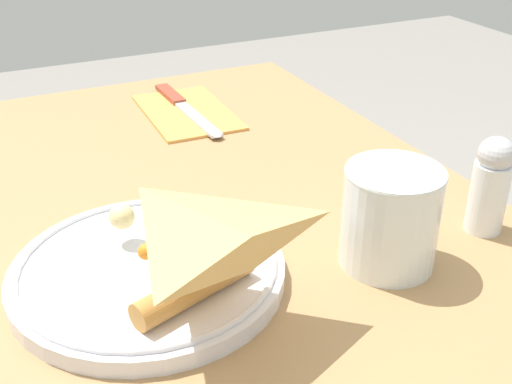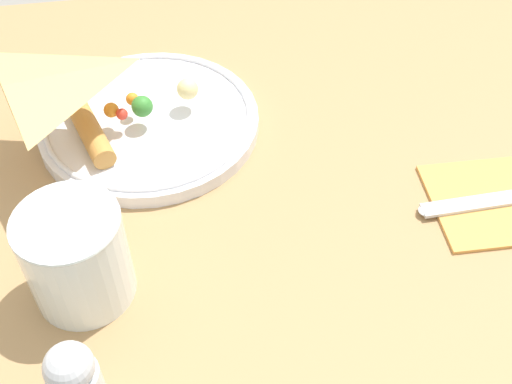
{
  "view_description": "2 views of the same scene",
  "coord_description": "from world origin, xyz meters",
  "px_view_note": "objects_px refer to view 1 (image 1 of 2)",
  "views": [
    {
      "loc": [
        0.51,
        -0.16,
        1.05
      ],
      "look_at": [
        -0.02,
        0.09,
        0.73
      ],
      "focal_mm": 45.0,
      "sensor_mm": 36.0,
      "label": 1
    },
    {
      "loc": [
        0.02,
        0.5,
        1.19
      ],
      "look_at": [
        -0.05,
        0.1,
        0.75
      ],
      "focal_mm": 45.0,
      "sensor_mm": 36.0,
      "label": 2
    }
  ],
  "objects_px": {
    "dining_table": "(191,336)",
    "plate_pizza": "(149,267)",
    "napkin_folded": "(187,112)",
    "butter_knife": "(184,106)",
    "salt_shaker": "(490,185)",
    "milk_glass": "(390,221)"
  },
  "relations": [
    {
      "from": "milk_glass",
      "to": "salt_shaker",
      "type": "bearing_deg",
      "value": 92.55
    },
    {
      "from": "dining_table",
      "to": "napkin_folded",
      "type": "relative_size",
      "value": 5.12
    },
    {
      "from": "plate_pizza",
      "to": "milk_glass",
      "type": "relative_size",
      "value": 2.56
    },
    {
      "from": "salt_shaker",
      "to": "napkin_folded",
      "type": "bearing_deg",
      "value": -159.41
    },
    {
      "from": "plate_pizza",
      "to": "butter_knife",
      "type": "height_order",
      "value": "plate_pizza"
    },
    {
      "from": "plate_pizza",
      "to": "salt_shaker",
      "type": "height_order",
      "value": "salt_shaker"
    },
    {
      "from": "dining_table",
      "to": "plate_pizza",
      "type": "xyz_separation_m",
      "value": [
        0.05,
        -0.05,
        0.13
      ]
    },
    {
      "from": "plate_pizza",
      "to": "napkin_folded",
      "type": "distance_m",
      "value": 0.41
    },
    {
      "from": "dining_table",
      "to": "milk_glass",
      "type": "distance_m",
      "value": 0.25
    },
    {
      "from": "butter_knife",
      "to": "salt_shaker",
      "type": "relative_size",
      "value": 2.21
    },
    {
      "from": "plate_pizza",
      "to": "milk_glass",
      "type": "distance_m",
      "value": 0.22
    },
    {
      "from": "salt_shaker",
      "to": "butter_knife",
      "type": "bearing_deg",
      "value": -159.89
    },
    {
      "from": "dining_table",
      "to": "napkin_folded",
      "type": "xyz_separation_m",
      "value": [
        -0.32,
        0.12,
        0.12
      ]
    },
    {
      "from": "napkin_folded",
      "to": "butter_knife",
      "type": "xyz_separation_m",
      "value": [
        -0.01,
        -0.0,
        0.0
      ]
    },
    {
      "from": "napkin_folded",
      "to": "butter_knife",
      "type": "relative_size",
      "value": 0.86
    },
    {
      "from": "plate_pizza",
      "to": "salt_shaker",
      "type": "bearing_deg",
      "value": 79.85
    },
    {
      "from": "dining_table",
      "to": "milk_glass",
      "type": "relative_size",
      "value": 10.32
    },
    {
      "from": "napkin_folded",
      "to": "butter_knife",
      "type": "height_order",
      "value": "butter_knife"
    },
    {
      "from": "dining_table",
      "to": "butter_knife",
      "type": "height_order",
      "value": "butter_knife"
    },
    {
      "from": "dining_table",
      "to": "salt_shaker",
      "type": "distance_m",
      "value": 0.34
    },
    {
      "from": "dining_table",
      "to": "butter_knife",
      "type": "xyz_separation_m",
      "value": [
        -0.33,
        0.12,
        0.13
      ]
    },
    {
      "from": "milk_glass",
      "to": "napkin_folded",
      "type": "bearing_deg",
      "value": -174.88
    }
  ]
}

